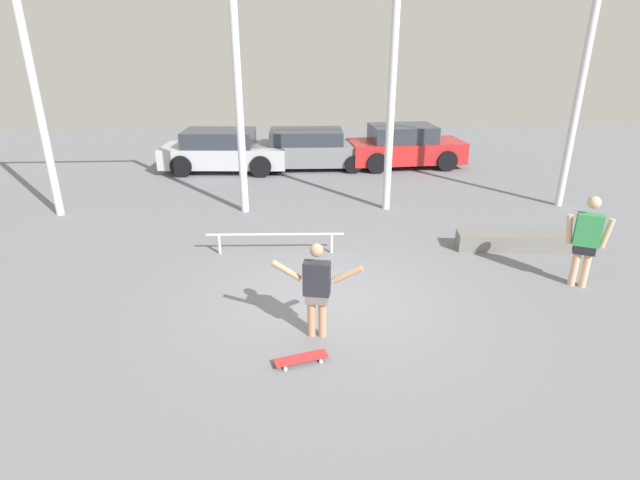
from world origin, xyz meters
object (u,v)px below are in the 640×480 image
Objects in this scene: parked_car_silver at (224,151)px; bystander at (586,238)px; skateboard at (301,358)px; parked_car_red at (405,147)px; grind_box at (524,242)px; grind_rail at (275,237)px; skateboarder at (317,287)px; parked_car_grey at (310,149)px.

bystander is at bearing -45.96° from parked_car_silver.
parked_car_red is (3.95, 11.40, 0.64)m from skateboard.
grind_box is 10.40m from parked_car_silver.
parked_car_silver is (-1.93, 7.22, 0.31)m from grind_rail.
skateboarder is at bearing -77.48° from grind_rail.
grind_box is at bearing -1.33° from grind_rail.
grind_box is 5.41m from grind_rail.
grind_rail is at bearing -71.00° from parked_car_silver.
parked_car_grey is at bearing 70.87° from skateboard.
parked_car_red is 2.34× the size of bystander.
skateboarder is 0.36× the size of parked_car_silver.
parked_car_silver is 0.95× the size of parked_car_grey.
bystander is at bearing -86.29° from parked_car_red.
parked_car_grey reaches higher than grind_box.
grind_box is 1.90m from bystander.
skateboarder is 5.67m from grind_box.
skateboarder is at bearing -146.37° from grind_box.
grind_box is 0.66× the size of parked_car_silver.
skateboarder is at bearing -90.58° from parked_car_grey.
grind_rail is at bearing 114.56° from skateboarder.
skateboarder is 0.89× the size of bystander.
skateboard is at bearing -73.87° from parked_car_silver.
grind_rail is 0.64× the size of parked_car_grey.
parked_car_red is (4.41, 7.48, 0.34)m from grind_rail.
grind_rail is 7.55m from parked_car_grey.
grind_rail is at bearing 178.67° from grind_box.
grind_box is at bearing -41.00° from parked_car_silver.
parked_car_red is at bearing 59.49° from grind_rail.
parked_car_silver is at bearing -173.96° from parked_car_grey.
grind_box reaches higher than skateboard.
skateboarder reaches higher than grind_box.
grind_rail is (-5.41, 0.13, 0.18)m from grind_box.
bystander is (4.96, 1.40, 0.10)m from skateboarder.
parked_car_grey is 10.41m from bystander.
parked_car_grey is 2.61× the size of bystander.
grind_rail is 7.48m from parked_car_silver.
bystander reaches higher than skateboard.
grind_box is at bearing -86.55° from parked_car_red.
bystander reaches higher than parked_car_red.
grind_box is at bearing 45.67° from skateboarder.
bystander reaches higher than grind_rail.
skateboarder is 0.53× the size of grind_rail.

